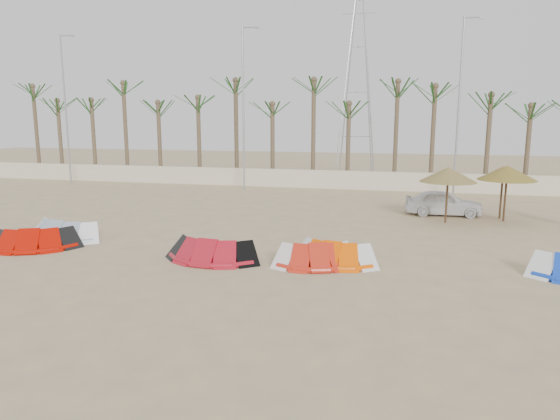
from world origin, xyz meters
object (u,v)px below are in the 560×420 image
(kite_red_right, at_px, (319,253))
(parasol_mid, at_px, (507,173))
(kite_orange, at_px, (334,251))
(kite_red_mid, at_px, (214,248))
(car, at_px, (443,203))
(parasol_right, at_px, (503,173))
(parasol_left, at_px, (448,175))
(kite_red_left, at_px, (38,237))
(kite_grey, at_px, (67,228))

(kite_red_right, height_order, parasol_mid, parasol_mid)
(kite_red_right, relative_size, parasol_mid, 1.19)
(kite_red_right, relative_size, kite_orange, 1.04)
(kite_red_mid, xyz_separation_m, car, (8.55, 10.53, 0.24))
(parasol_right, bearing_deg, parasol_left, -148.21)
(car, bearing_deg, parasol_left, 177.14)
(kite_red_right, bearing_deg, kite_red_left, -178.52)
(kite_red_left, relative_size, car, 0.99)
(kite_grey, distance_m, parasol_mid, 20.25)
(kite_red_mid, height_order, parasol_mid, parasol_mid)
(kite_red_mid, relative_size, kite_red_right, 1.06)
(kite_red_mid, height_order, parasol_right, parasol_right)
(parasol_left, xyz_separation_m, parasol_mid, (2.78, 1.01, 0.05))
(parasol_left, bearing_deg, car, 89.61)
(kite_red_mid, height_order, kite_orange, same)
(kite_orange, bearing_deg, parasol_right, 53.99)
(kite_red_mid, bearing_deg, kite_red_right, 3.28)
(kite_orange, bearing_deg, car, 66.51)
(kite_red_right, xyz_separation_m, parasol_mid, (7.58, 9.37, 1.95))
(kite_red_mid, bearing_deg, car, 50.91)
(kite_red_right, height_order, parasol_left, parasol_left)
(kite_orange, relative_size, parasol_right, 1.19)
(parasol_left, bearing_deg, parasol_right, 31.79)
(kite_red_left, xyz_separation_m, kite_red_right, (11.00, 0.28, -0.00))
(kite_red_left, relative_size, kite_orange, 1.21)
(kite_red_right, xyz_separation_m, car, (4.82, 10.31, 0.24))
(kite_orange, bearing_deg, kite_red_left, -176.77)
(kite_red_left, distance_m, car, 19.04)
(kite_grey, distance_m, kite_orange, 11.44)
(kite_grey, bearing_deg, parasol_left, 24.11)
(kite_red_right, bearing_deg, kite_orange, 36.43)
(kite_red_left, height_order, kite_red_mid, same)
(kite_grey, height_order, car, car)
(parasol_mid, relative_size, car, 0.71)
(parasol_right, xyz_separation_m, car, (-2.71, 0.27, -1.63))
(kite_grey, distance_m, car, 18.11)
(parasol_right, bearing_deg, kite_red_right, -126.85)
(kite_red_mid, bearing_deg, kite_orange, 7.80)
(kite_red_right, bearing_deg, parasol_mid, 51.00)
(kite_grey, xyz_separation_m, car, (15.72, 8.99, 0.24))
(kite_red_mid, distance_m, parasol_mid, 14.96)
(kite_red_mid, bearing_deg, parasol_mid, 40.25)
(kite_red_right, distance_m, parasol_mid, 12.21)
(parasol_left, xyz_separation_m, car, (0.01, 1.96, -1.67))
(parasol_mid, bearing_deg, parasol_right, 94.73)
(kite_grey, height_order, kite_red_right, same)
(kite_orange, height_order, parasol_right, parasol_right)
(kite_red_mid, xyz_separation_m, kite_red_right, (3.73, 0.21, -0.00))
(parasol_right, height_order, car, parasol_right)
(kite_red_left, bearing_deg, kite_red_mid, 0.55)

